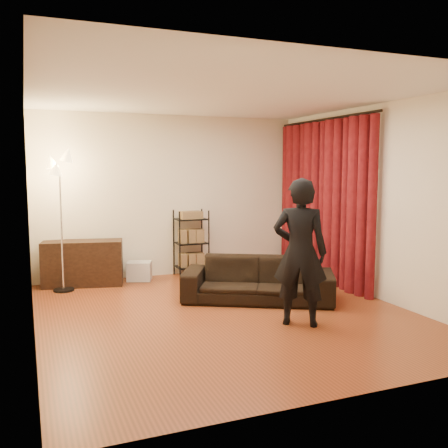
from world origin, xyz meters
name	(u,v)px	position (x,y,z in m)	size (l,w,h in m)	color
floor	(225,313)	(0.00, 0.00, 0.00)	(5.00, 5.00, 0.00)	brown
ceiling	(226,95)	(0.00, 0.00, 2.70)	(5.00, 5.00, 0.00)	white
wall_back	(170,196)	(0.00, 2.50, 1.35)	(5.00, 5.00, 0.00)	#EFE3C8
wall_front	(347,231)	(0.00, -2.50, 1.35)	(5.00, 5.00, 0.00)	#EFE3C8
wall_left	(29,213)	(-2.25, 0.00, 1.35)	(5.00, 5.00, 0.00)	#EFE3C8
wall_right	(375,202)	(2.25, 0.00, 1.35)	(5.00, 5.00, 0.00)	#EFE3C8
curtain_rod	(326,119)	(2.15, 1.12, 2.58)	(0.04, 0.04, 2.65)	black
curtain	(323,202)	(2.13, 1.12, 1.28)	(0.22, 2.65, 2.55)	maroon
sofa	(258,280)	(0.64, 0.40, 0.30)	(2.04, 0.80, 0.59)	black
person	(300,252)	(0.64, -0.73, 0.86)	(0.63, 0.41, 1.72)	black
media_cabinet	(83,263)	(-1.50, 2.23, 0.35)	(1.20, 0.45, 0.70)	black
storage_boxes	(140,271)	(-0.61, 2.23, 0.16)	(0.38, 0.30, 0.31)	beige
wire_shelf	(191,243)	(0.29, 2.28, 0.56)	(0.51, 0.36, 1.12)	black
floor_lamp	(61,224)	(-1.81, 1.96, 1.01)	(0.36, 0.36, 2.01)	silver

